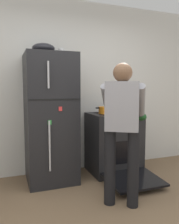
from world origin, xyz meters
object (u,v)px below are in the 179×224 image
stove_range (114,143)px  person_cook (122,121)px  pepper_mill (124,106)px  red_pot (106,110)px  mixing_bowl (43,48)px  coffee_mug (61,52)px  refrigerator (50,119)px

stove_range → person_cook: person_cook is taller
pepper_mill → stove_range: bearing=-144.0°
person_cook → stove_range: bearing=68.5°
stove_range → person_cook: bearing=-111.5°
red_pot → mixing_bowl: (-0.92, 0.05, 0.87)m
coffee_mug → pepper_mill: size_ratio=0.65×
pepper_mill → coffee_mug: bearing=-172.3°
refrigerator → pepper_mill: 1.32m
red_pot → person_cook: bearing=-103.1°
stove_range → mixing_bowl: mixing_bowl is taller
person_cook → mixing_bowl: 1.50m
refrigerator → coffee_mug: 0.97m
refrigerator → stove_range: size_ratio=1.45×
red_pot → pepper_mill: pepper_mill is taller
stove_range → mixing_bowl: bearing=179.0°
person_cook → coffee_mug: coffee_mug is taller
refrigerator → mixing_bowl: (-0.08, 0.00, 0.97)m
red_pot → mixing_bowl: bearing=176.9°
person_cook → coffee_mug: 1.42m
stove_range → red_pot: bearing=-168.8°
refrigerator → stove_range: (1.00, -0.02, -0.44)m
person_cook → coffee_mug: size_ratio=14.28×
pepper_mill → mixing_bowl: mixing_bowl is taller
stove_range → person_cook: (-0.37, -0.95, 0.50)m
refrigerator → red_pot: refrigerator is taller
red_pot → mixing_bowl: mixing_bowl is taller
red_pot → coffee_mug: 1.08m
person_cook → pepper_mill: (0.67, 1.17, 0.07)m
stove_range → red_pot: red_pot is taller
coffee_mug → refrigerator: bearing=-164.6°
pepper_mill → mixing_bowl: bearing=-171.7°
pepper_mill → mixing_bowl: 1.63m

